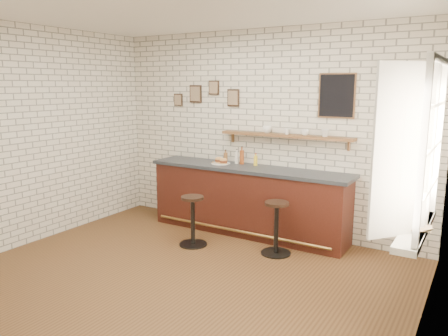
% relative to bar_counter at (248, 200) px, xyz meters
% --- Properties ---
extents(ground, '(5.00, 5.00, 0.00)m').
position_rel_bar_counter_xyz_m(ground, '(0.09, -1.70, -0.51)').
color(ground, brown).
rests_on(ground, ground).
extents(bar_counter, '(3.10, 0.65, 1.01)m').
position_rel_bar_counter_xyz_m(bar_counter, '(0.00, 0.00, 0.00)').
color(bar_counter, '#431911').
rests_on(bar_counter, ground).
extents(sandwich_plate, '(0.28, 0.28, 0.01)m').
position_rel_bar_counter_xyz_m(sandwich_plate, '(-0.48, 0.01, 0.51)').
color(sandwich_plate, white).
rests_on(sandwich_plate, bar_counter).
extents(ciabatta_sandwich, '(0.25, 0.18, 0.08)m').
position_rel_bar_counter_xyz_m(ciabatta_sandwich, '(-0.47, 0.01, 0.56)').
color(ciabatta_sandwich, tan).
rests_on(ciabatta_sandwich, sandwich_plate).
extents(potato_chips, '(0.25, 0.17, 0.00)m').
position_rel_bar_counter_xyz_m(potato_chips, '(-0.49, 0.01, 0.52)').
color(potato_chips, '#C08943').
rests_on(potato_chips, sandwich_plate).
extents(bitters_bottle_brown, '(0.06, 0.06, 0.20)m').
position_rel_bar_counter_xyz_m(bitters_bottle_brown, '(-0.48, 0.15, 0.58)').
color(bitters_bottle_brown, brown).
rests_on(bitters_bottle_brown, bar_counter).
extents(bitters_bottle_white, '(0.06, 0.06, 0.22)m').
position_rel_bar_counter_xyz_m(bitters_bottle_white, '(-0.28, 0.15, 0.59)').
color(bitters_bottle_white, white).
rests_on(bitters_bottle_white, bar_counter).
extents(bitters_bottle_amber, '(0.07, 0.07, 0.27)m').
position_rel_bar_counter_xyz_m(bitters_bottle_amber, '(-0.19, 0.15, 0.61)').
color(bitters_bottle_amber, '#8D3D16').
rests_on(bitters_bottle_amber, bar_counter).
extents(condiment_bottle_yellow, '(0.06, 0.06, 0.19)m').
position_rel_bar_counter_xyz_m(condiment_bottle_yellow, '(0.05, 0.15, 0.58)').
color(condiment_bottle_yellow, yellow).
rests_on(condiment_bottle_yellow, bar_counter).
extents(bar_stool_left, '(0.39, 0.39, 0.70)m').
position_rel_bar_counter_xyz_m(bar_stool_left, '(-0.40, -0.85, -0.13)').
color(bar_stool_left, black).
rests_on(bar_stool_left, ground).
extents(bar_stool_right, '(0.39, 0.39, 0.71)m').
position_rel_bar_counter_xyz_m(bar_stool_right, '(0.72, -0.55, -0.13)').
color(bar_stool_right, black).
rests_on(bar_stool_right, ground).
extents(wall_shelf, '(2.00, 0.18, 0.18)m').
position_rel_bar_counter_xyz_m(wall_shelf, '(0.49, 0.20, 0.97)').
color(wall_shelf, brown).
rests_on(wall_shelf, ground).
extents(shelf_cup_a, '(0.15, 0.15, 0.11)m').
position_rel_bar_counter_xyz_m(shelf_cup_a, '(0.20, 0.20, 1.05)').
color(shelf_cup_a, white).
rests_on(shelf_cup_a, wall_shelf).
extents(shelf_cup_b, '(0.12, 0.12, 0.08)m').
position_rel_bar_counter_xyz_m(shelf_cup_b, '(0.52, 0.20, 1.03)').
color(shelf_cup_b, white).
rests_on(shelf_cup_b, wall_shelf).
extents(shelf_cup_c, '(0.14, 0.14, 0.09)m').
position_rel_bar_counter_xyz_m(shelf_cup_c, '(0.78, 0.20, 1.04)').
color(shelf_cup_c, white).
rests_on(shelf_cup_c, wall_shelf).
extents(shelf_cup_d, '(0.13, 0.13, 0.10)m').
position_rel_bar_counter_xyz_m(shelf_cup_d, '(1.07, 0.20, 1.04)').
color(shelf_cup_d, white).
rests_on(shelf_cup_d, wall_shelf).
extents(back_wall_decor, '(2.96, 0.02, 0.56)m').
position_rel_bar_counter_xyz_m(back_wall_decor, '(0.31, 0.28, 1.54)').
color(back_wall_decor, black).
rests_on(back_wall_decor, ground).
extents(window_sill, '(0.20, 1.35, 0.06)m').
position_rel_bar_counter_xyz_m(window_sill, '(2.49, -1.40, 0.39)').
color(window_sill, white).
rests_on(window_sill, ground).
extents(casement_window, '(0.40, 1.30, 1.56)m').
position_rel_bar_counter_xyz_m(casement_window, '(2.44, -1.40, 1.14)').
color(casement_window, white).
rests_on(casement_window, ground).
extents(book_lower, '(0.17, 0.22, 0.02)m').
position_rel_bar_counter_xyz_m(book_lower, '(2.47, -1.48, 0.43)').
color(book_lower, tan).
rests_on(book_lower, window_sill).
extents(book_upper, '(0.23, 0.25, 0.02)m').
position_rel_bar_counter_xyz_m(book_upper, '(2.47, -1.51, 0.45)').
color(book_upper, tan).
rests_on(book_upper, book_lower).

